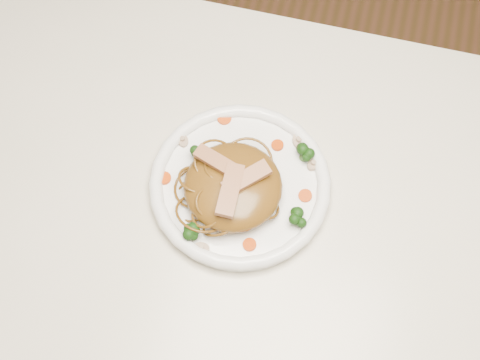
# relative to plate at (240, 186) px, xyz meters

# --- Properties ---
(ground) EXTENTS (4.00, 4.00, 0.00)m
(ground) POSITION_rel_plate_xyz_m (0.10, -0.07, -0.76)
(ground) COLOR brown
(ground) RESTS_ON ground
(table) EXTENTS (1.20, 0.80, 0.75)m
(table) POSITION_rel_plate_xyz_m (0.10, -0.07, -0.11)
(table) COLOR beige
(table) RESTS_ON ground
(plate) EXTENTS (0.33, 0.33, 0.02)m
(plate) POSITION_rel_plate_xyz_m (0.00, 0.00, 0.00)
(plate) COLOR white
(plate) RESTS_ON table
(noodle_mound) EXTENTS (0.17, 0.17, 0.05)m
(noodle_mound) POSITION_rel_plate_xyz_m (-0.01, -0.02, 0.03)
(noodle_mound) COLOR brown
(noodle_mound) RESTS_ON plate
(chicken_a) EXTENTS (0.06, 0.06, 0.01)m
(chicken_a) POSITION_rel_plate_xyz_m (0.01, -0.01, 0.06)
(chicken_a) COLOR #AA7550
(chicken_a) RESTS_ON noodle_mound
(chicken_b) EXTENTS (0.07, 0.04, 0.01)m
(chicken_b) POSITION_rel_plate_xyz_m (-0.03, 0.00, 0.06)
(chicken_b) COLOR #AA7550
(chicken_b) RESTS_ON noodle_mound
(chicken_c) EXTENTS (0.03, 0.08, 0.01)m
(chicken_c) POSITION_rel_plate_xyz_m (-0.00, -0.04, 0.06)
(chicken_c) COLOR #AA7550
(chicken_c) RESTS_ON noodle_mound
(broccoli_0) EXTENTS (0.03, 0.03, 0.03)m
(broccoli_0) POSITION_rel_plate_xyz_m (0.08, 0.06, 0.02)
(broccoli_0) COLOR #143B0C
(broccoli_0) RESTS_ON plate
(broccoli_1) EXTENTS (0.04, 0.04, 0.03)m
(broccoli_1) POSITION_rel_plate_xyz_m (-0.07, 0.03, 0.02)
(broccoli_1) COLOR #143B0C
(broccoli_1) RESTS_ON plate
(broccoli_2) EXTENTS (0.03, 0.03, 0.03)m
(broccoli_2) POSITION_rel_plate_xyz_m (-0.05, -0.09, 0.02)
(broccoli_2) COLOR #143B0C
(broccoli_2) RESTS_ON plate
(broccoli_3) EXTENTS (0.03, 0.03, 0.03)m
(broccoli_3) POSITION_rel_plate_xyz_m (0.09, -0.04, 0.02)
(broccoli_3) COLOR #143B0C
(broccoli_3) RESTS_ON plate
(carrot_0) EXTENTS (0.02, 0.02, 0.00)m
(carrot_0) POSITION_rel_plate_xyz_m (0.04, 0.07, 0.01)
(carrot_0) COLOR #C93E07
(carrot_0) RESTS_ON plate
(carrot_1) EXTENTS (0.03, 0.03, 0.00)m
(carrot_1) POSITION_rel_plate_xyz_m (-0.11, -0.02, 0.01)
(carrot_1) COLOR #C93E07
(carrot_1) RESTS_ON plate
(carrot_2) EXTENTS (0.02, 0.02, 0.00)m
(carrot_2) POSITION_rel_plate_xyz_m (0.10, 0.00, 0.01)
(carrot_2) COLOR #C93E07
(carrot_2) RESTS_ON plate
(carrot_3) EXTENTS (0.03, 0.03, 0.00)m
(carrot_3) POSITION_rel_plate_xyz_m (-0.05, 0.10, 0.01)
(carrot_3) COLOR #C93E07
(carrot_3) RESTS_ON plate
(carrot_4) EXTENTS (0.02, 0.02, 0.00)m
(carrot_4) POSITION_rel_plate_xyz_m (0.04, -0.09, 0.01)
(carrot_4) COLOR #C93E07
(carrot_4) RESTS_ON plate
(mushroom_0) EXTENTS (0.02, 0.02, 0.01)m
(mushroom_0) POSITION_rel_plate_xyz_m (-0.03, -0.11, 0.01)
(mushroom_0) COLOR #BCAA8D
(mushroom_0) RESTS_ON plate
(mushroom_1) EXTENTS (0.03, 0.03, 0.01)m
(mushroom_1) POSITION_rel_plate_xyz_m (0.10, 0.06, 0.01)
(mushroom_1) COLOR #BCAA8D
(mushroom_1) RESTS_ON plate
(mushroom_2) EXTENTS (0.03, 0.03, 0.01)m
(mushroom_2) POSITION_rel_plate_xyz_m (-0.10, 0.05, 0.01)
(mushroom_2) COLOR #BCAA8D
(mushroom_2) RESTS_ON plate
(mushroom_3) EXTENTS (0.03, 0.03, 0.01)m
(mushroom_3) POSITION_rel_plate_xyz_m (0.07, 0.09, 0.01)
(mushroom_3) COLOR #BCAA8D
(mushroom_3) RESTS_ON plate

